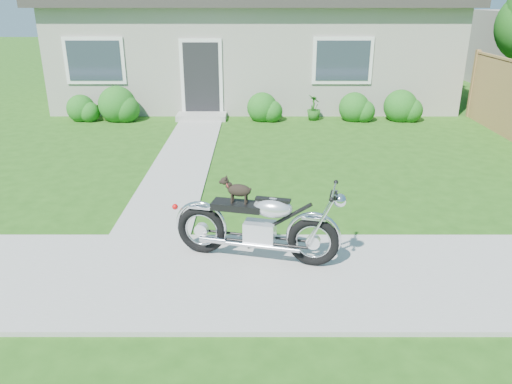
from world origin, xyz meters
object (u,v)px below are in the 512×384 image
(potted_plant_right, at_px, (314,108))
(motorcycle_with_dog, at_px, (260,225))
(house, at_px, (254,33))
(potted_plant_left, at_px, (107,108))

(potted_plant_right, distance_m, motorcycle_with_dog, 8.32)
(house, height_order, potted_plant_left, house)
(potted_plant_left, xyz_separation_m, motorcycle_with_dog, (4.27, -8.17, 0.19))
(house, bearing_deg, potted_plant_right, -63.74)
(potted_plant_right, bearing_deg, house, 116.26)
(house, height_order, motorcycle_with_dog, house)
(house, xyz_separation_m, potted_plant_right, (1.70, -3.44, -1.80))
(house, bearing_deg, potted_plant_left, -140.37)
(house, distance_m, potted_plant_right, 4.24)
(potted_plant_left, relative_size, potted_plant_right, 0.97)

